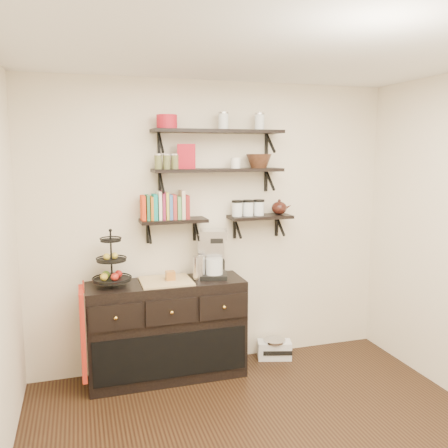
% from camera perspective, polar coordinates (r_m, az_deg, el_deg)
% --- Properties ---
extents(ceiling, '(3.50, 3.50, 0.02)m').
position_cam_1_polar(ceiling, '(2.91, 8.95, 21.44)').
color(ceiling, white).
rests_on(ceiling, back_wall).
extents(back_wall, '(3.50, 0.02, 2.70)m').
position_cam_1_polar(back_wall, '(4.54, -1.18, -0.20)').
color(back_wall, '#F1E5CC').
rests_on(back_wall, ground).
extents(shelf_top, '(1.20, 0.27, 0.23)m').
position_cam_1_polar(shelf_top, '(4.36, -0.73, 11.06)').
color(shelf_top, black).
rests_on(shelf_top, back_wall).
extents(shelf_mid, '(1.20, 0.27, 0.23)m').
position_cam_1_polar(shelf_mid, '(4.36, -0.72, 6.46)').
color(shelf_mid, black).
rests_on(shelf_mid, back_wall).
extents(shelf_low_left, '(0.60, 0.25, 0.23)m').
position_cam_1_polar(shelf_low_left, '(4.32, -6.12, 0.33)').
color(shelf_low_left, black).
rests_on(shelf_low_left, back_wall).
extents(shelf_low_right, '(0.60, 0.25, 0.23)m').
position_cam_1_polar(shelf_low_right, '(4.55, 4.32, 0.79)').
color(shelf_low_right, black).
rests_on(shelf_low_right, back_wall).
extents(cookbooks, '(0.43, 0.15, 0.26)m').
position_cam_1_polar(cookbooks, '(4.29, -6.84, 2.11)').
color(cookbooks, red).
rests_on(cookbooks, shelf_low_left).
extents(glass_canisters, '(0.32, 0.10, 0.13)m').
position_cam_1_polar(glass_canisters, '(4.49, 2.92, 1.82)').
color(glass_canisters, silver).
rests_on(glass_canisters, shelf_low_right).
extents(sideboard, '(1.40, 0.50, 0.92)m').
position_cam_1_polar(sideboard, '(4.44, -6.88, -12.51)').
color(sideboard, black).
rests_on(sideboard, floor).
extents(fruit_stand, '(0.33, 0.33, 0.48)m').
position_cam_1_polar(fruit_stand, '(4.20, -13.33, -5.11)').
color(fruit_stand, black).
rests_on(fruit_stand, sideboard).
extents(candle, '(0.08, 0.08, 0.08)m').
position_cam_1_polar(candle, '(4.29, -6.47, -6.17)').
color(candle, '#A06025').
rests_on(candle, sideboard).
extents(coffee_maker, '(0.30, 0.29, 0.45)m').
position_cam_1_polar(coffee_maker, '(4.37, -1.40, -3.69)').
color(coffee_maker, black).
rests_on(coffee_maker, sideboard).
extents(thermal_carafe, '(0.11, 0.11, 0.22)m').
position_cam_1_polar(thermal_carafe, '(4.31, -3.02, -5.31)').
color(thermal_carafe, silver).
rests_on(thermal_carafe, sideboard).
extents(apron, '(0.04, 0.33, 0.76)m').
position_cam_1_polar(apron, '(4.25, -16.61, -12.47)').
color(apron, '#A11611').
rests_on(apron, sideboard).
extents(radio, '(0.36, 0.27, 0.20)m').
position_cam_1_polar(radio, '(4.93, 6.08, -14.72)').
color(radio, silver).
rests_on(radio, floor).
extents(recipe_box, '(0.17, 0.10, 0.22)m').
position_cam_1_polar(recipe_box, '(4.28, -4.54, 8.11)').
color(recipe_box, '#A51221').
rests_on(recipe_box, shelf_mid).
extents(walnut_bowl, '(0.24, 0.24, 0.13)m').
position_cam_1_polar(walnut_bowl, '(4.48, 4.21, 7.56)').
color(walnut_bowl, black).
rests_on(walnut_bowl, shelf_mid).
extents(ramekins, '(0.09, 0.09, 0.10)m').
position_cam_1_polar(ramekins, '(4.40, 1.40, 7.34)').
color(ramekins, white).
rests_on(ramekins, shelf_mid).
extents(teapot, '(0.23, 0.19, 0.15)m').
position_cam_1_polar(teapot, '(4.61, 6.66, 2.07)').
color(teapot, black).
rests_on(teapot, shelf_low_right).
extents(red_pot, '(0.18, 0.18, 0.12)m').
position_cam_1_polar(red_pot, '(4.25, -6.89, 12.11)').
color(red_pot, '#A51221').
rests_on(red_pot, shelf_top).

